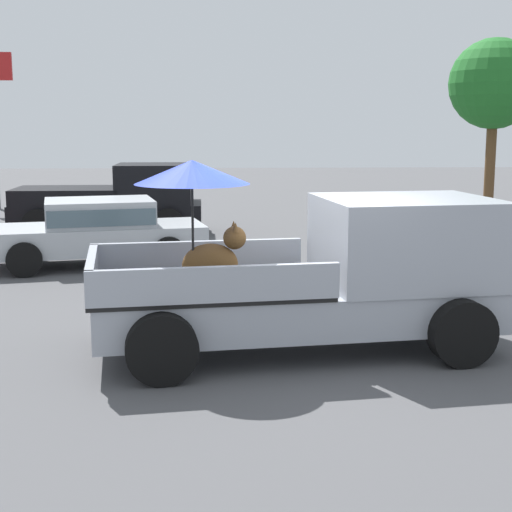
{
  "coord_description": "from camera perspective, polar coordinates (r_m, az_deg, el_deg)",
  "views": [
    {
      "loc": [
        -0.97,
        -9.13,
        2.81
      ],
      "look_at": [
        -0.49,
        0.61,
        1.1
      ],
      "focal_mm": 52.81,
      "sensor_mm": 36.0,
      "label": 1
    }
  ],
  "objects": [
    {
      "name": "pickup_truck_red",
      "position": [
        19.82,
        -10.55,
        4.19
      ],
      "size": [
        4.83,
        2.23,
        1.8
      ],
      "rotation": [
        0.0,
        0.0,
        0.02
      ],
      "color": "black",
      "rests_on": "ground"
    },
    {
      "name": "ground_plane",
      "position": [
        9.6,
        3.13,
        -7.08
      ],
      "size": [
        80.0,
        80.0,
        0.0
      ],
      "primitive_type": "plane",
      "color": "#4C4C4F"
    },
    {
      "name": "parked_sedan_near",
      "position": [
        15.43,
        -11.95,
        2.04
      ],
      "size": [
        4.57,
        2.65,
        1.33
      ],
      "rotation": [
        0.0,
        0.0,
        3.35
      ],
      "color": "black",
      "rests_on": "ground"
    },
    {
      "name": "tree_by_lot",
      "position": [
        25.01,
        17.6,
        12.26
      ],
      "size": [
        2.8,
        2.8,
        5.44
      ],
      "color": "brown",
      "rests_on": "ground"
    },
    {
      "name": "pickup_truck_main",
      "position": [
        9.46,
        5.63,
        -1.22
      ],
      "size": [
        5.25,
        2.78,
        2.4
      ],
      "rotation": [
        0.0,
        0.0,
        0.13
      ],
      "color": "black",
      "rests_on": "ground"
    }
  ]
}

